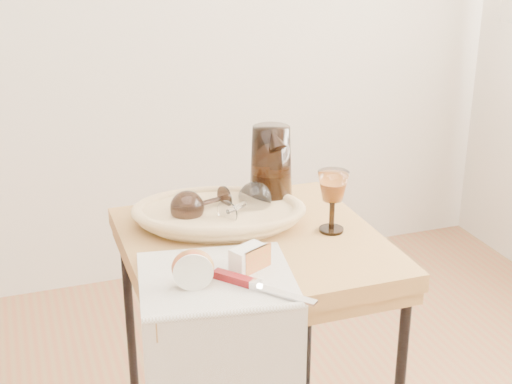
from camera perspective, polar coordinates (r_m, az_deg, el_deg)
name	(u,v)px	position (r m, az deg, el deg)	size (l,w,h in m)	color
side_table	(253,372)	(1.84, -0.21, -13.86)	(0.57, 0.57, 0.72)	brown
tea_towel	(216,278)	(1.49, -3.12, -6.72)	(0.31, 0.28, 0.01)	white
bread_basket	(219,216)	(1.72, -2.91, -1.84)	(0.36, 0.25, 0.04)	#B17F50
goblet_lying_a	(204,203)	(1.72, -4.11, -0.87)	(0.13, 0.08, 0.08)	#36241E
goblet_lying_b	(243,204)	(1.71, -1.00, -0.95)	(0.13, 0.08, 0.08)	white
pitcher	(271,168)	(1.79, 1.17, 1.89)	(0.15, 0.23, 0.25)	black
wine_goblet	(332,202)	(1.68, 5.97, -0.74)	(0.07, 0.07, 0.15)	white
apple_half	(193,268)	(1.44, -4.94, -5.88)	(0.08, 0.04, 0.08)	red
apple_wedge	(248,258)	(1.50, -0.63, -5.18)	(0.07, 0.04, 0.05)	white
table_knife	(259,285)	(1.43, 0.25, -7.28)	(0.22, 0.02, 0.02)	silver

